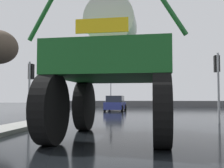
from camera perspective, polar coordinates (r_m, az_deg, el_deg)
ground_plane at (r=19.81m, az=4.26°, el=-6.71°), size 120.00×120.00×0.00m
oversize_sprayer at (r=8.51m, az=0.49°, el=3.23°), size 4.16×5.42×4.53m
sedan_ahead at (r=26.77m, az=0.74°, el=-4.27°), size 2.00×4.16×1.52m
traffic_signal_near_left at (r=15.26m, az=-17.06°, el=1.22°), size 0.24×0.54×3.24m
traffic_signal_near_right at (r=14.38m, az=21.68°, el=2.38°), size 0.24×0.54×3.51m
traffic_signal_far_left at (r=32.76m, az=-0.23°, el=-0.11°), size 0.24×0.55×4.08m
streetlight_far_left at (r=27.31m, az=-13.76°, el=2.90°), size 1.89×0.24×7.26m
roadside_barrier at (r=41.26m, az=5.79°, el=-4.24°), size 31.26×0.24×0.90m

